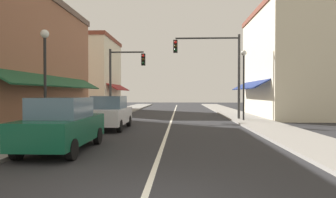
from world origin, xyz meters
name	(u,v)px	position (x,y,z in m)	size (l,w,h in m)	color
ground_plane	(172,118)	(0.00, 18.00, 0.00)	(80.00, 80.00, 0.00)	#28282B
sidewalk_left	(101,117)	(-5.50, 18.00, 0.06)	(2.60, 56.00, 0.12)	gray
sidewalk_right	(245,118)	(5.50, 18.00, 0.06)	(2.60, 56.00, 0.12)	gray
lane_center_stripe	(172,118)	(0.00, 18.00, 0.00)	(0.14, 52.00, 0.01)	silver
storefront_left_block	(0,60)	(-9.70, 12.00, 3.85)	(7.12, 14.20, 7.69)	#8E5B42
storefront_right_block	(282,63)	(8.91, 20.00, 4.38)	(5.54, 10.20, 8.76)	beige
storefront_far_left	(94,74)	(-9.03, 28.00, 4.03)	(5.78, 8.20, 8.05)	beige
parked_car_nearest_left	(62,125)	(-3.23, 4.97, 0.88)	(1.81, 4.12, 1.77)	#0F4C33
parked_car_second_left	(110,113)	(-3.13, 11.01, 0.88)	(1.81, 4.12, 1.77)	silver
traffic_signal_mast_arm	(217,62)	(3.24, 16.62, 4.13)	(4.76, 0.50, 6.10)	#333333
traffic_signal_left_corner	(122,73)	(-3.87, 18.05, 3.51)	(2.83, 0.50, 5.34)	#333333
street_lamp_left_near	(45,65)	(-5.16, 7.86, 3.14)	(0.36, 0.36, 4.63)	black
street_lamp_right_mid	(244,74)	(4.87, 15.45, 3.23)	(0.36, 0.36, 4.79)	black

